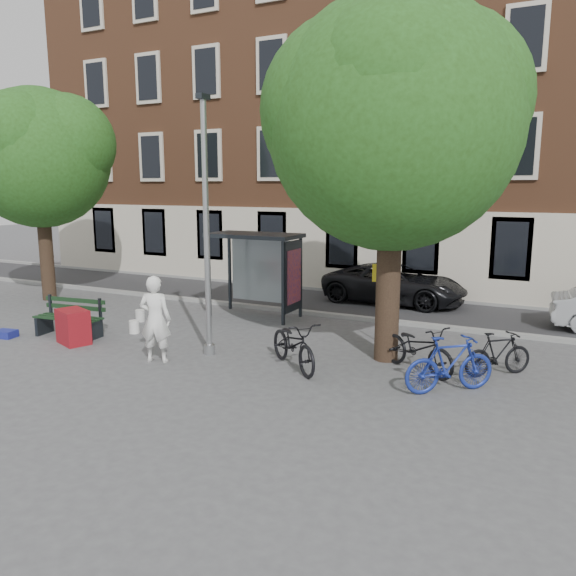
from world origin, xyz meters
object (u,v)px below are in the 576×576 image
at_px(bike_a, 417,348).
at_px(bike_c, 294,344).
at_px(bike_d, 498,354).
at_px(notice_sign, 379,285).
at_px(bike_b, 450,364).
at_px(red_stand, 73,327).
at_px(lamppost, 207,241).
at_px(bench, 70,319).
at_px(painter, 155,319).
at_px(car_dark, 394,284).
at_px(bus_shelter, 267,256).

xyz_separation_m(bike_a, bike_c, (-2.55, -1.02, 0.02)).
relative_size(bike_d, notice_sign, 0.79).
bearing_deg(bike_d, bike_c, 68.30).
xyz_separation_m(bike_b, red_stand, (-9.46, -0.78, -0.13)).
xyz_separation_m(lamppost, bike_b, (5.75, -0.01, -2.20)).
distance_m(bench, bike_a, 9.33).
bearing_deg(bike_d, painter, 67.35).
height_order(bike_b, bike_c, bike_b).
xyz_separation_m(bench, bike_d, (10.88, 1.75, 0.03)).
bearing_deg(bike_c, painter, 147.32).
bearing_deg(bike_b, red_stand, 53.70).
xyz_separation_m(painter, bike_b, (6.51, 1.03, -0.44)).
bearing_deg(car_dark, red_stand, 147.79).
bearing_deg(bus_shelter, notice_sign, -16.19).
distance_m(bike_a, bike_c, 2.74).
bearing_deg(bench, car_dark, 43.81).
distance_m(lamppost, bike_c, 3.21).
xyz_separation_m(car_dark, notice_sign, (0.98, -5.02, 0.84)).
xyz_separation_m(bike_a, car_dark, (-2.52, 7.02, 0.14)).
height_order(red_stand, notice_sign, notice_sign).
distance_m(bus_shelter, car_dark, 5.03).
bearing_deg(bench, bike_a, 0.64).
relative_size(bike_b, car_dark, 0.39).
distance_m(lamppost, notice_sign, 4.63).
relative_size(bike_c, car_dark, 0.44).
relative_size(lamppost, bus_shelter, 2.14).
distance_m(bike_a, red_stand, 8.76).
height_order(painter, bike_c, painter).
relative_size(lamppost, notice_sign, 2.96).
xyz_separation_m(lamppost, bike_a, (4.87, 0.96, -2.24)).
height_order(bus_shelter, bike_d, bus_shelter).
xyz_separation_m(lamppost, car_dark, (2.35, 7.98, -2.10)).
height_order(painter, bike_d, painter).
height_order(bike_a, bike_d, bike_a).
xyz_separation_m(painter, bike_a, (5.64, 2.01, -0.48)).
distance_m(car_dark, red_stand, 10.67).
bearing_deg(bench, bike_c, -5.10).
xyz_separation_m(painter, bike_d, (7.27, 2.51, -0.53)).
relative_size(bus_shelter, car_dark, 0.58).
distance_m(bus_shelter, bike_c, 5.27).
xyz_separation_m(bench, red_stand, (0.67, -0.51, -0.01)).
xyz_separation_m(lamppost, painter, (-0.77, -1.05, -1.76)).
relative_size(bike_a, bike_b, 1.07).
height_order(bike_a, notice_sign, notice_sign).
bearing_deg(bike_c, bike_d, -30.42).
height_order(car_dark, notice_sign, notice_sign).
relative_size(lamppost, bike_a, 2.94).
height_order(bus_shelter, bike_b, bus_shelter).
distance_m(lamppost, car_dark, 8.58).
bearing_deg(lamppost, bench, -176.23).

